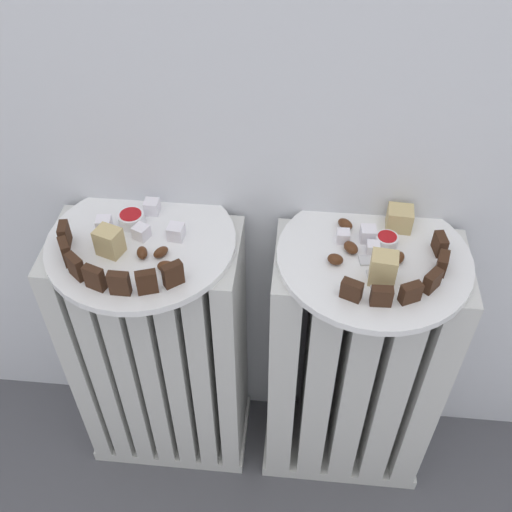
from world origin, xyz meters
TOP-DOWN VIEW (x-y plane):
  - radiator_left at (-0.19, 0.28)m, footprint 0.33×0.18m
  - radiator_right at (0.19, 0.28)m, footprint 0.33×0.18m
  - plate_left at (-0.19, 0.28)m, footprint 0.31×0.31m
  - plate_right at (0.19, 0.28)m, footprint 0.31×0.31m
  - dark_cake_slice_left_0 at (-0.30, 0.26)m, footprint 0.02×0.03m
  - dark_cake_slice_left_1 at (-0.29, 0.22)m, footprint 0.03×0.03m
  - dark_cake_slice_left_2 at (-0.26, 0.19)m, footprint 0.03×0.03m
  - dark_cake_slice_left_3 at (-0.23, 0.17)m, footprint 0.03×0.02m
  - dark_cake_slice_left_4 at (-0.19, 0.16)m, footprint 0.03×0.01m
  - dark_cake_slice_left_5 at (-0.15, 0.17)m, footprint 0.03×0.02m
  - dark_cake_slice_left_6 at (-0.11, 0.19)m, footprint 0.03×0.03m
  - marble_cake_slice_left_0 at (-0.23, 0.25)m, footprint 0.05×0.04m
  - turkish_delight_left_0 at (-0.19, 0.29)m, footprint 0.03×0.03m
  - turkish_delight_left_1 at (-0.25, 0.30)m, footprint 0.03×0.03m
  - turkish_delight_left_2 at (-0.13, 0.29)m, footprint 0.03×0.03m
  - turkish_delight_left_3 at (-0.18, 0.35)m, footprint 0.02×0.02m
  - medjool_date_left_0 at (-0.15, 0.25)m, footprint 0.03×0.03m
  - medjool_date_left_1 at (-0.18, 0.24)m, footprint 0.02×0.03m
  - medjool_date_left_2 at (-0.13, 0.22)m, footprint 0.03×0.02m
  - jam_bowl_left at (-0.21, 0.32)m, footprint 0.04×0.04m
  - dark_cake_slice_right_0 at (0.15, 0.19)m, footprint 0.03×0.03m
  - dark_cake_slice_right_1 at (0.19, 0.18)m, footprint 0.03×0.02m
  - dark_cake_slice_right_2 at (0.23, 0.19)m, footprint 0.03×0.03m
  - dark_cake_slice_right_3 at (0.27, 0.22)m, footprint 0.03×0.03m
  - dark_cake_slice_right_4 at (0.29, 0.25)m, footprint 0.02×0.03m
  - dark_cake_slice_right_5 at (0.29, 0.30)m, footprint 0.02×0.03m
  - marble_cake_slice_right_0 at (0.23, 0.35)m, footprint 0.04×0.04m
  - marble_cake_slice_right_1 at (0.20, 0.23)m, footprint 0.04×0.04m
  - turkish_delight_right_0 at (0.19, 0.28)m, footprint 0.02×0.02m
  - turkish_delight_right_1 at (0.14, 0.31)m, footprint 0.02×0.02m
  - turkish_delight_right_2 at (0.18, 0.31)m, footprint 0.03×0.03m
  - medjool_date_right_0 at (0.23, 0.27)m, footprint 0.02×0.03m
  - medjool_date_right_1 at (0.14, 0.34)m, footprint 0.03×0.03m
  - medjool_date_right_2 at (0.15, 0.29)m, footprint 0.03×0.03m
  - medjool_date_right_3 at (0.13, 0.26)m, footprint 0.03×0.03m
  - jam_bowl_right at (0.21, 0.30)m, footprint 0.04×0.04m
  - fork at (0.18, 0.24)m, footprint 0.03×0.10m

SIDE VIEW (x-z plane):
  - radiator_left at x=-0.19m, z-range 0.00..0.59m
  - radiator_right at x=0.19m, z-range 0.00..0.59m
  - plate_left at x=-0.19m, z-range 0.60..0.61m
  - plate_right at x=0.19m, z-range 0.60..0.61m
  - fork at x=0.18m, z-range 0.61..0.61m
  - medjool_date_left_1 at x=-0.18m, z-range 0.61..0.62m
  - medjool_date_right_2 at x=0.15m, z-range 0.61..0.62m
  - medjool_date_right_0 at x=0.23m, z-range 0.61..0.62m
  - medjool_date_left_0 at x=-0.15m, z-range 0.61..0.62m
  - medjool_date_right_1 at x=0.14m, z-range 0.61..0.62m
  - medjool_date_left_2 at x=-0.13m, z-range 0.61..0.62m
  - medjool_date_right_3 at x=0.13m, z-range 0.61..0.62m
  - turkish_delight_right_0 at x=0.19m, z-range 0.61..0.63m
  - turkish_delight_right_1 at x=0.14m, z-range 0.61..0.63m
  - jam_bowl_right at x=0.21m, z-range 0.61..0.63m
  - turkish_delight_left_0 at x=-0.19m, z-range 0.61..0.63m
  - turkish_delight_left_1 at x=-0.25m, z-range 0.61..0.63m
  - turkish_delight_left_3 at x=-0.18m, z-range 0.61..0.63m
  - jam_bowl_left at x=-0.21m, z-range 0.61..0.63m
  - turkish_delight_right_2 at x=0.18m, z-range 0.61..0.63m
  - turkish_delight_left_2 at x=-0.13m, z-range 0.61..0.63m
  - dark_cake_slice_right_0 at x=0.15m, z-range 0.61..0.64m
  - dark_cake_slice_right_1 at x=0.19m, z-range 0.61..0.64m
  - dark_cake_slice_right_2 at x=0.23m, z-range 0.61..0.64m
  - dark_cake_slice_right_3 at x=0.27m, z-range 0.61..0.64m
  - dark_cake_slice_right_4 at x=0.29m, z-range 0.61..0.64m
  - dark_cake_slice_right_5 at x=0.29m, z-range 0.61..0.64m
  - marble_cake_slice_right_0 at x=0.23m, z-range 0.61..0.65m
  - dark_cake_slice_left_0 at x=-0.30m, z-range 0.61..0.65m
  - dark_cake_slice_left_1 at x=-0.29m, z-range 0.61..0.65m
  - dark_cake_slice_left_2 at x=-0.26m, z-range 0.61..0.65m
  - dark_cake_slice_left_3 at x=-0.23m, z-range 0.61..0.65m
  - dark_cake_slice_left_4 at x=-0.19m, z-range 0.61..0.65m
  - dark_cake_slice_left_5 at x=-0.15m, z-range 0.61..0.65m
  - dark_cake_slice_left_6 at x=-0.11m, z-range 0.61..0.65m
  - marble_cake_slice_left_0 at x=-0.23m, z-range 0.61..0.65m
  - marble_cake_slice_right_1 at x=0.20m, z-range 0.61..0.66m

